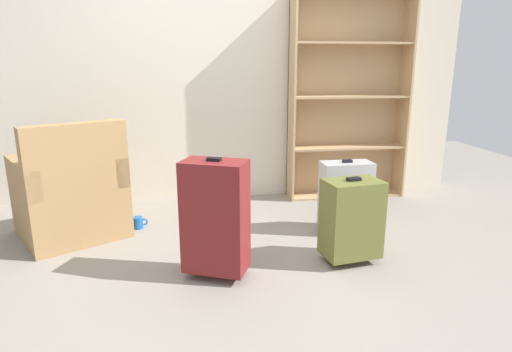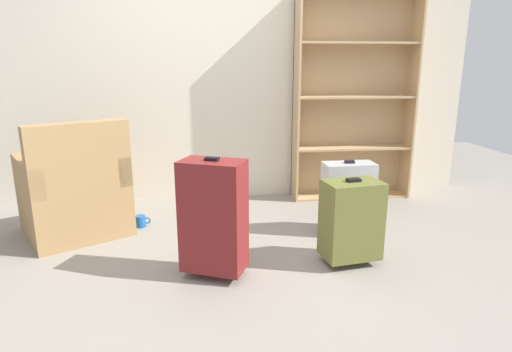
# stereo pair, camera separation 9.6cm
# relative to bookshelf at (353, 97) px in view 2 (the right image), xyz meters

# --- Properties ---
(ground_plane) EXTENTS (8.67, 8.67, 0.00)m
(ground_plane) POSITION_rel_bookshelf_xyz_m (-1.32, -1.64, -0.98)
(ground_plane) COLOR gray
(back_wall) EXTENTS (4.96, 0.10, 2.60)m
(back_wall) POSITION_rel_bookshelf_xyz_m (-1.32, 0.14, 0.32)
(back_wall) COLOR beige
(back_wall) RESTS_ON ground
(bookshelf) EXTENTS (1.15, 0.26, 1.96)m
(bookshelf) POSITION_rel_bookshelf_xyz_m (0.00, 0.00, 0.00)
(bookshelf) COLOR tan
(bookshelf) RESTS_ON ground
(armchair) EXTENTS (0.96, 0.96, 0.90)m
(armchair) POSITION_rel_bookshelf_xyz_m (-2.43, -0.75, -0.66)
(armchair) COLOR #9E7A4C
(armchair) RESTS_ON ground
(mug) EXTENTS (0.12, 0.08, 0.10)m
(mug) POSITION_rel_bookshelf_xyz_m (-1.96, -0.67, -0.93)
(mug) COLOR #1959A5
(mug) RESTS_ON ground
(suitcase_olive) EXTENTS (0.40, 0.30, 0.58)m
(suitcase_olive) POSITION_rel_bookshelf_xyz_m (-0.49, -1.51, -0.67)
(suitcase_olive) COLOR brown
(suitcase_olive) RESTS_ON ground
(suitcase_dark_red) EXTENTS (0.44, 0.36, 0.76)m
(suitcase_dark_red) POSITION_rel_bookshelf_xyz_m (-1.39, -1.58, -0.59)
(suitcase_dark_red) COLOR maroon
(suitcase_dark_red) RESTS_ON ground
(suitcase_silver) EXTENTS (0.39, 0.21, 0.58)m
(suitcase_silver) POSITION_rel_bookshelf_xyz_m (-0.34, -0.98, -0.68)
(suitcase_silver) COLOR #B7BABF
(suitcase_silver) RESTS_ON ground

